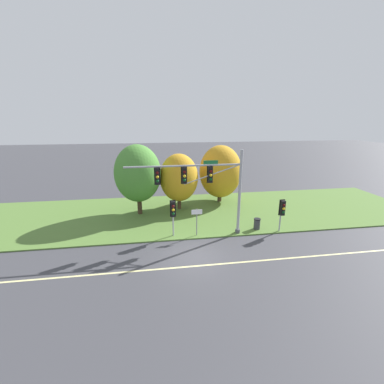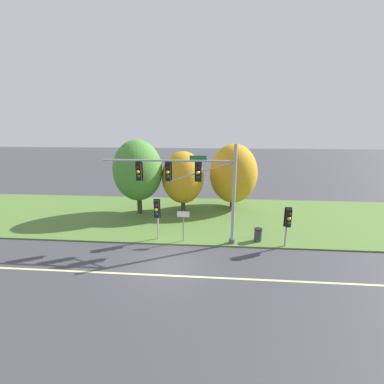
# 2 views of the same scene
# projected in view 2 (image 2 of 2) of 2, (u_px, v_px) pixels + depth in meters

# --- Properties ---
(ground_plane) EXTENTS (160.00, 160.00, 0.00)m
(ground_plane) POSITION_uv_depth(u_px,v_px,m) (166.00, 264.00, 15.26)
(ground_plane) COLOR #3D3D42
(lane_stripe) EXTENTS (36.00, 0.16, 0.01)m
(lane_stripe) POSITION_uv_depth(u_px,v_px,m) (162.00, 275.00, 14.10)
(lane_stripe) COLOR beige
(lane_stripe) RESTS_ON ground
(grass_verge) EXTENTS (48.00, 11.50, 0.10)m
(grass_verge) POSITION_uv_depth(u_px,v_px,m) (182.00, 216.00, 23.21)
(grass_verge) COLOR #517533
(grass_verge) RESTS_ON ground
(traffic_signal_mast) EXTENTS (8.90, 0.49, 6.79)m
(traffic_signal_mast) POSITION_uv_depth(u_px,v_px,m) (192.00, 180.00, 16.89)
(traffic_signal_mast) COLOR #9EA0A5
(traffic_signal_mast) RESTS_ON grass_verge
(pedestrian_signal_near_kerb) EXTENTS (0.46, 0.55, 2.98)m
(pedestrian_signal_near_kerb) POSITION_uv_depth(u_px,v_px,m) (157.00, 211.00, 17.74)
(pedestrian_signal_near_kerb) COLOR #9EA0A5
(pedestrian_signal_near_kerb) RESTS_ON grass_verge
(pedestrian_signal_further_along) EXTENTS (0.46, 0.55, 2.76)m
(pedestrian_signal_further_along) POSITION_uv_depth(u_px,v_px,m) (288.00, 220.00, 16.69)
(pedestrian_signal_further_along) COLOR #9EA0A5
(pedestrian_signal_further_along) RESTS_ON grass_verge
(route_sign_post) EXTENTS (0.85, 0.08, 2.23)m
(route_sign_post) POSITION_uv_depth(u_px,v_px,m) (183.00, 221.00, 17.72)
(route_sign_post) COLOR slate
(route_sign_post) RESTS_ON grass_verge
(tree_nearest_road) EXTENTS (4.34, 4.34, 6.72)m
(tree_nearest_road) POSITION_uv_depth(u_px,v_px,m) (138.00, 171.00, 22.82)
(tree_nearest_road) COLOR #423021
(tree_nearest_road) RESTS_ON grass_verge
(tree_left_of_mast) EXTENTS (3.84, 3.84, 5.67)m
(tree_left_of_mast) POSITION_uv_depth(u_px,v_px,m) (183.00, 178.00, 23.48)
(tree_left_of_mast) COLOR #423021
(tree_left_of_mast) RESTS_ON grass_verge
(tree_behind_signpost) EXTENTS (4.56, 4.56, 6.23)m
(tree_behind_signpost) POSITION_uv_depth(u_px,v_px,m) (233.00, 174.00, 24.79)
(tree_behind_signpost) COLOR #423021
(tree_behind_signpost) RESTS_ON grass_verge
(trash_bin) EXTENTS (0.56, 0.56, 0.93)m
(trash_bin) POSITION_uv_depth(u_px,v_px,m) (258.00, 235.00, 17.97)
(trash_bin) COLOR #38383D
(trash_bin) RESTS_ON grass_verge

